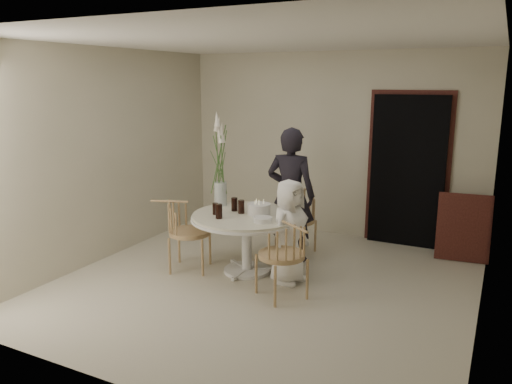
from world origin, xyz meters
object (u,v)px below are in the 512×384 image
at_px(chair_right, 288,250).
at_px(girl, 291,195).
at_px(flower_vase, 220,167).
at_px(chair_far, 300,212).
at_px(chair_left, 180,225).
at_px(birthday_cake, 259,209).
at_px(boy, 289,232).
at_px(table, 247,223).

height_order(chair_right, girl, girl).
bearing_deg(chair_right, flower_vase, -86.67).
bearing_deg(girl, chair_far, -93.65).
relative_size(chair_left, birthday_cake, 3.21).
height_order(chair_far, boy, boy).
relative_size(chair_far, birthday_cake, 3.11).
height_order(girl, boy, girl).
xyz_separation_m(table, birthday_cake, (0.14, 0.05, 0.18)).
distance_m(chair_far, chair_right, 1.61).
distance_m(boy, birthday_cake, 0.48).
relative_size(boy, flower_vase, 1.02).
relative_size(chair_far, boy, 0.70).
distance_m(chair_right, girl, 1.30).
height_order(girl, flower_vase, flower_vase).
bearing_deg(chair_left, chair_right, -118.26).
height_order(table, girl, girl).
xyz_separation_m(chair_left, girl, (1.07, 0.93, 0.29)).
height_order(chair_far, chair_left, chair_left).
height_order(table, flower_vase, flower_vase).
distance_m(chair_left, birthday_cake, 1.00).
height_order(chair_right, chair_left, chair_left).
distance_m(chair_far, chair_left, 1.67).
height_order(chair_left, boy, boy).
bearing_deg(flower_vase, chair_far, 45.01).
bearing_deg(chair_far, girl, -83.50).
distance_m(chair_right, birthday_cake, 0.88).
bearing_deg(girl, flower_vase, 23.38).
relative_size(table, chair_far, 1.56).
relative_size(chair_right, birthday_cake, 3.17).
relative_size(table, chair_right, 1.53).
bearing_deg(flower_vase, chair_left, -119.15).
xyz_separation_m(table, chair_far, (0.29, 1.02, -0.06)).
distance_m(table, birthday_cake, 0.23).
distance_m(chair_right, flower_vase, 1.61).
bearing_deg(chair_left, girl, -68.22).
height_order(chair_right, flower_vase, flower_vase).
bearing_deg(chair_left, chair_far, -58.62).
height_order(girl, birthday_cake, girl).
bearing_deg(girl, birthday_cake, 71.15).
height_order(boy, birthday_cake, boy).
relative_size(table, boy, 1.10).
distance_m(table, chair_left, 0.83).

